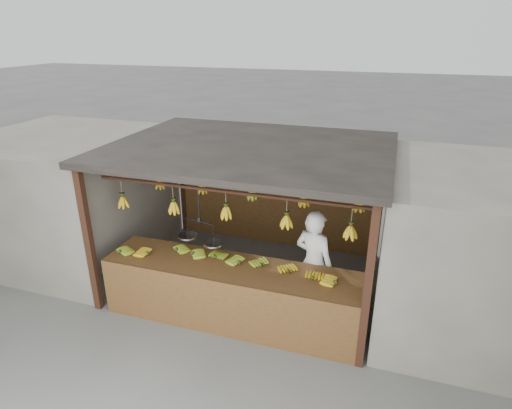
% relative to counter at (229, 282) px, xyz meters
% --- Properties ---
extents(ground, '(80.00, 80.00, 0.00)m').
position_rel_counter_xyz_m(ground, '(-0.10, 1.23, -0.72)').
color(ground, '#5B5B57').
extents(stall, '(4.30, 3.30, 2.40)m').
position_rel_counter_xyz_m(stall, '(-0.10, 1.56, 1.25)').
color(stall, black).
rests_on(stall, ground).
extents(neighbor_left, '(3.00, 3.00, 2.30)m').
position_rel_counter_xyz_m(neighbor_left, '(-3.70, 1.23, 0.43)').
color(neighbor_left, slate).
rests_on(neighbor_left, ground).
extents(neighbor_right, '(3.00, 3.00, 2.30)m').
position_rel_counter_xyz_m(neighbor_right, '(3.50, 1.23, 0.43)').
color(neighbor_right, slate).
rests_on(neighbor_right, ground).
extents(counter, '(3.82, 0.87, 0.96)m').
position_rel_counter_xyz_m(counter, '(0.00, 0.00, 0.00)').
color(counter, '#58381A').
rests_on(counter, ground).
extents(hanging_bananas, '(3.60, 2.24, 0.39)m').
position_rel_counter_xyz_m(hanging_bananas, '(-0.09, 1.24, 0.90)').
color(hanging_bananas, gold).
rests_on(hanging_bananas, ground).
extents(balance_scale, '(0.74, 0.38, 0.82)m').
position_rel_counter_xyz_m(balance_scale, '(-0.53, 0.23, 0.52)').
color(balance_scale, black).
rests_on(balance_scale, ground).
extents(vendor, '(0.72, 0.61, 1.69)m').
position_rel_counter_xyz_m(vendor, '(1.08, 0.66, 0.13)').
color(vendor, white).
rests_on(vendor, ground).
extents(bag_bundles, '(0.08, 0.26, 1.26)m').
position_rel_counter_xyz_m(bag_bundles, '(1.84, 2.58, 0.28)').
color(bag_bundles, yellow).
rests_on(bag_bundles, ground).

